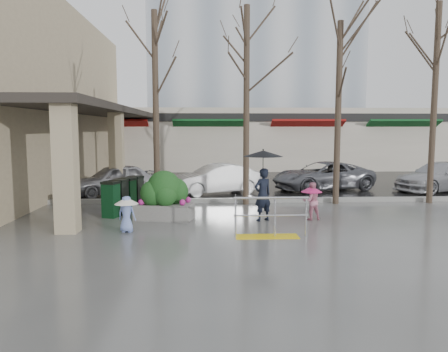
{
  "coord_description": "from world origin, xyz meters",
  "views": [
    {
      "loc": [
        -0.23,
        -12.0,
        2.76
      ],
      "look_at": [
        0.31,
        1.17,
        1.3
      ],
      "focal_mm": 35.0,
      "sensor_mm": 36.0,
      "label": 1
    }
  ],
  "objects": [
    {
      "name": "car_d",
      "position": [
        10.0,
        6.62,
        0.63
      ],
      "size": [
        4.69,
        3.24,
        1.26
      ],
      "primitive_type": "imported",
      "rotation": [
        0.0,
        0.0,
        -1.19
      ],
      "color": "#B7B7BC",
      "rests_on": "ground"
    },
    {
      "name": "pillar_back",
      "position": [
        -3.9,
        6.0,
        1.75
      ],
      "size": [
        0.55,
        0.55,
        3.5
      ],
      "primitive_type": "cube",
      "color": "tan",
      "rests_on": "ground"
    },
    {
      "name": "news_boxes",
      "position": [
        -2.92,
        2.17,
        0.56
      ],
      "size": [
        1.1,
        2.04,
        1.12
      ],
      "rotation": [
        0.0,
        0.0,
        -0.34
      ],
      "color": "#0C371A",
      "rests_on": "ground"
    },
    {
      "name": "curb",
      "position": [
        0.0,
        4.0,
        0.07
      ],
      "size": [
        120.0,
        0.3,
        0.15
      ],
      "primitive_type": "cube",
      "color": "gray",
      "rests_on": "ground"
    },
    {
      "name": "ground",
      "position": [
        0.0,
        0.0,
        0.0
      ],
      "size": [
        120.0,
        120.0,
        0.0
      ],
      "primitive_type": "plane",
      "color": "#51514F",
      "rests_on": "ground"
    },
    {
      "name": "child_blue",
      "position": [
        -2.35,
        -0.54,
        0.61
      ],
      "size": [
        0.63,
        0.63,
        0.98
      ],
      "rotation": [
        0.0,
        0.0,
        2.91
      ],
      "color": "#768DD2",
      "rests_on": "ground"
    },
    {
      "name": "tree_midwest",
      "position": [
        1.2,
        3.6,
        5.23
      ],
      "size": [
        3.2,
        3.2,
        7.0
      ],
      "color": "#382B21",
      "rests_on": "ground"
    },
    {
      "name": "tree_east",
      "position": [
        8.0,
        3.6,
        5.38
      ],
      "size": [
        3.2,
        3.2,
        7.2
      ],
      "color": "#382B21",
      "rests_on": "ground"
    },
    {
      "name": "storefront_row",
      "position": [
        2.0,
        17.97,
        2.01
      ],
      "size": [
        34.0,
        6.74,
        4.0
      ],
      "color": "beige",
      "rests_on": "ground"
    },
    {
      "name": "tree_mideast",
      "position": [
        4.5,
        3.6,
        4.86
      ],
      "size": [
        3.2,
        3.2,
        6.5
      ],
      "color": "#382B21",
      "rests_on": "ground"
    },
    {
      "name": "car_a",
      "position": [
        -4.05,
        6.11,
        0.63
      ],
      "size": [
        3.92,
        3.24,
        1.26
      ],
      "primitive_type": "imported",
      "rotation": [
        0.0,
        0.0,
        -1.01
      ],
      "color": "#B0AFB4",
      "rests_on": "ground"
    },
    {
      "name": "car_c",
      "position": [
        4.94,
        7.08,
        0.63
      ],
      "size": [
        4.95,
        3.33,
        1.26
      ],
      "primitive_type": "imported",
      "rotation": [
        0.0,
        0.0,
        -1.27
      ],
      "color": "slate",
      "rests_on": "ground"
    },
    {
      "name": "child_pink",
      "position": [
        2.92,
        0.83,
        0.65
      ],
      "size": [
        0.64,
        0.64,
        1.14
      ],
      "rotation": [
        0.0,
        0.0,
        3.35
      ],
      "color": "pink",
      "rests_on": "ground"
    },
    {
      "name": "tree_west",
      "position": [
        -2.0,
        3.6,
        5.08
      ],
      "size": [
        3.2,
        3.2,
        6.8
      ],
      "color": "#382B21",
      "rests_on": "ground"
    },
    {
      "name": "canopy_slab",
      "position": [
        -4.8,
        8.0,
        3.62
      ],
      "size": [
        2.8,
        18.0,
        0.25
      ],
      "primitive_type": "cube",
      "color": "#2D2823",
      "rests_on": "pillar_front"
    },
    {
      "name": "planter",
      "position": [
        -1.5,
        1.09,
        0.71
      ],
      "size": [
        1.85,
        1.22,
        1.49
      ],
      "rotation": [
        0.0,
        0.0,
        -0.24
      ],
      "color": "slate",
      "rests_on": "ground"
    },
    {
      "name": "office_tower",
      "position": [
        4.0,
        30.0,
        12.5
      ],
      "size": [
        18.0,
        12.0,
        25.0
      ],
      "primitive_type": "cube",
      "color": "#8C99A8",
      "rests_on": "ground"
    },
    {
      "name": "pillar_front",
      "position": [
        -3.9,
        -0.5,
        1.75
      ],
      "size": [
        0.55,
        0.55,
        3.5
      ],
      "primitive_type": "cube",
      "color": "tan",
      "rests_on": "ground"
    },
    {
      "name": "car_b",
      "position": [
        0.19,
        6.07,
        0.63
      ],
      "size": [
        4.05,
        2.61,
        1.26
      ],
      "primitive_type": "imported",
      "rotation": [
        0.0,
        0.0,
        -1.21
      ],
      "color": "silver",
      "rests_on": "ground"
    },
    {
      "name": "handrail",
      "position": [
        1.36,
        -1.2,
        0.38
      ],
      "size": [
        1.9,
        0.5,
        1.03
      ],
      "color": "yellow",
      "rests_on": "ground"
    },
    {
      "name": "near_building",
      "position": [
        -9.0,
        8.0,
        4.0
      ],
      "size": [
        6.0,
        18.0,
        8.0
      ],
      "primitive_type": "cube",
      "color": "tan",
      "rests_on": "ground"
    },
    {
      "name": "street_asphalt",
      "position": [
        0.0,
        22.0,
        0.01
      ],
      "size": [
        120.0,
        36.0,
        0.01
      ],
      "primitive_type": "cube",
      "color": "black",
      "rests_on": "ground"
    },
    {
      "name": "woman",
      "position": [
        1.44,
        0.74,
        1.3
      ],
      "size": [
        1.18,
        1.18,
        2.15
      ],
      "rotation": [
        0.0,
        0.0,
        3.64
      ],
      "color": "black",
      "rests_on": "ground"
    }
  ]
}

